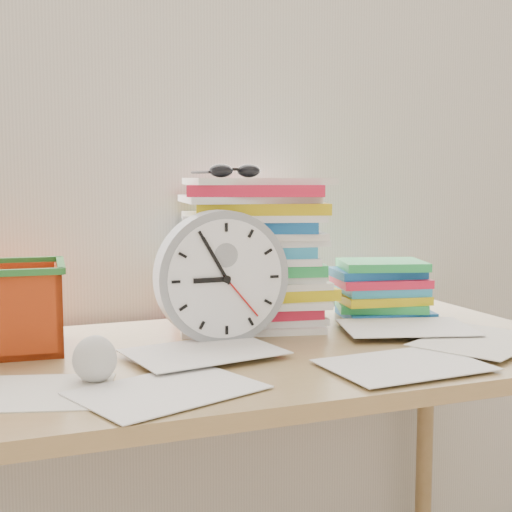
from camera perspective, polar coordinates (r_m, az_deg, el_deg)
name	(u,v)px	position (r m, az deg, el deg)	size (l,w,h in m)	color
curtain	(182,85)	(1.73, -5.97, 13.43)	(2.40, 0.01, 2.50)	silver
desk	(237,387)	(1.42, -1.55, -10.47)	(1.40, 0.70, 0.75)	olive
paper_stack	(252,252)	(1.60, -0.33, 0.31)	(0.33, 0.28, 0.33)	white
clock	(222,277)	(1.43, -2.78, -1.70)	(0.27, 0.27, 0.05)	gray
sunglasses	(235,171)	(1.58, -1.70, 6.83)	(0.14, 0.11, 0.03)	black
book_stack	(379,289)	(1.73, 9.79, -2.63)	(0.23, 0.18, 0.14)	white
crumpled_ball	(94,358)	(1.21, -12.81, -8.00)	(0.08, 0.08, 0.08)	silver
scattered_papers	(237,347)	(1.39, -1.56, -7.29)	(1.26, 0.42, 0.02)	white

